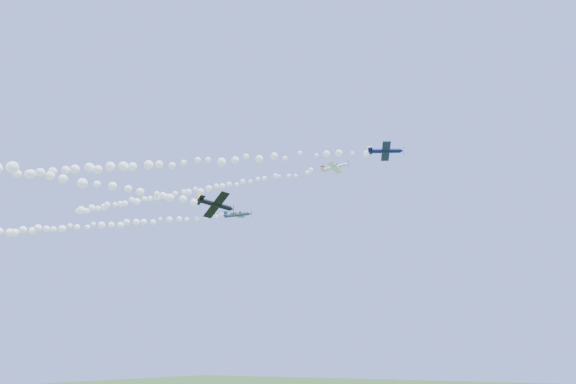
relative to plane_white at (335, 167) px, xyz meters
The scene contains 7 objects.
plane_white is the anchor object (origin of this frame).
smoke_trail_white 40.08m from the plane_white, behind, with size 75.90×9.34×2.83m, color white, non-canonical shape.
plane_navy 18.15m from the plane_white, 33.93° to the right, with size 6.88×7.25×2.40m.
smoke_trail_navy 32.87m from the plane_white, 131.39° to the right, with size 69.23×29.17×2.75m, color white, non-canonical shape.
plane_grey 27.18m from the plane_white, behind, with size 7.23×7.61×1.94m.
smoke_trail_grey 64.57m from the plane_white, behind, with size 69.85×23.76×3.25m, color white, non-canonical shape.
plane_black 29.59m from the plane_white, 123.42° to the right, with size 7.68×7.42×3.41m.
Camera 1 is at (49.62, -92.51, 10.09)m, focal length 30.00 mm.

